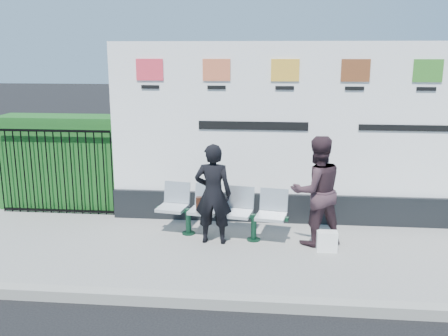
# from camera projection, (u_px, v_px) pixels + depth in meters

# --- Properties ---
(pavement) EXTENTS (14.00, 3.00, 0.12)m
(pavement) POSITION_uv_depth(u_px,v_px,m) (323.00, 256.00, 7.24)
(pavement) COLOR gray
(pavement) RESTS_ON ground
(kerb) EXTENTS (14.00, 0.18, 0.14)m
(kerb) POSITION_uv_depth(u_px,v_px,m) (335.00, 307.00, 5.79)
(kerb) COLOR gray
(kerb) RESTS_ON ground
(billboard) EXTENTS (8.00, 0.30, 3.00)m
(billboard) POSITION_uv_depth(u_px,v_px,m) (350.00, 148.00, 8.19)
(billboard) COLOR black
(billboard) RESTS_ON pavement
(hedge) EXTENTS (2.35, 0.70, 1.70)m
(hedge) POSITION_uv_depth(u_px,v_px,m) (66.00, 162.00, 9.22)
(hedge) COLOR #18511A
(hedge) RESTS_ON pavement
(railing) EXTENTS (2.05, 0.06, 1.54)m
(railing) POSITION_uv_depth(u_px,v_px,m) (56.00, 172.00, 8.80)
(railing) COLOR black
(railing) RESTS_ON pavement
(bench) EXTENTS (2.08, 0.85, 0.43)m
(bench) POSITION_uv_depth(u_px,v_px,m) (220.00, 224.00, 7.79)
(bench) COLOR silver
(bench) RESTS_ON pavement
(woman_left) EXTENTS (0.57, 0.38, 1.53)m
(woman_left) POSITION_uv_depth(u_px,v_px,m) (213.00, 194.00, 7.45)
(woman_left) COLOR black
(woman_left) RESTS_ON pavement
(woman_right) EXTENTS (0.97, 0.87, 1.65)m
(woman_right) POSITION_uv_depth(u_px,v_px,m) (317.00, 191.00, 7.39)
(woman_right) COLOR #36232A
(woman_right) RESTS_ON pavement
(handbag_brown) EXTENTS (0.25, 0.11, 0.19)m
(handbag_brown) POSITION_uv_depth(u_px,v_px,m) (204.00, 203.00, 7.78)
(handbag_brown) COLOR black
(handbag_brown) RESTS_ON bench
(carrier_bag_white) EXTENTS (0.30, 0.18, 0.30)m
(carrier_bag_white) POSITION_uv_depth(u_px,v_px,m) (327.00, 241.00, 7.26)
(carrier_bag_white) COLOR white
(carrier_bag_white) RESTS_ON pavement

